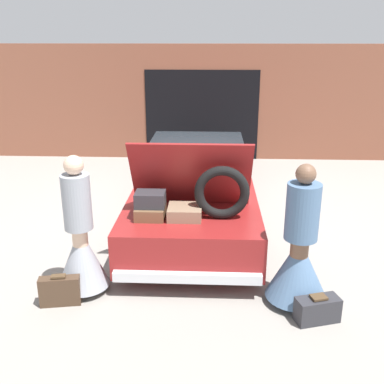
% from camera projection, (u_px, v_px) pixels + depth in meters
% --- Properties ---
extents(ground_plane, '(40.00, 40.00, 0.00)m').
position_uv_depth(ground_plane, '(196.00, 213.00, 7.95)').
color(ground_plane, gray).
extents(garage_wall_back, '(12.00, 0.14, 2.80)m').
position_uv_depth(garage_wall_back, '(202.00, 103.00, 11.12)').
color(garage_wall_back, brown).
rests_on(garage_wall_back, ground_plane).
extents(car, '(1.90, 5.46, 1.74)m').
position_uv_depth(car, '(196.00, 183.00, 7.77)').
color(car, maroon).
rests_on(car, ground_plane).
extents(person_left, '(0.63, 0.63, 1.72)m').
position_uv_depth(person_left, '(81.00, 245.00, 5.35)').
color(person_left, beige).
rests_on(person_left, ground_plane).
extents(person_right, '(0.71, 0.71, 1.69)m').
position_uv_depth(person_right, '(299.00, 256.00, 5.11)').
color(person_right, brown).
rests_on(person_right, ground_plane).
extents(suitcase_beside_left_person, '(0.48, 0.22, 0.38)m').
position_uv_depth(suitcase_beside_left_person, '(60.00, 291.00, 5.20)').
color(suitcase_beside_left_person, '#473323').
rests_on(suitcase_beside_left_person, ground_plane).
extents(suitcase_beside_right_person, '(0.52, 0.34, 0.31)m').
position_uv_depth(suitcase_beside_right_person, '(317.00, 309.00, 4.91)').
color(suitcase_beside_right_person, '#2D2D33').
rests_on(suitcase_beside_right_person, ground_plane).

